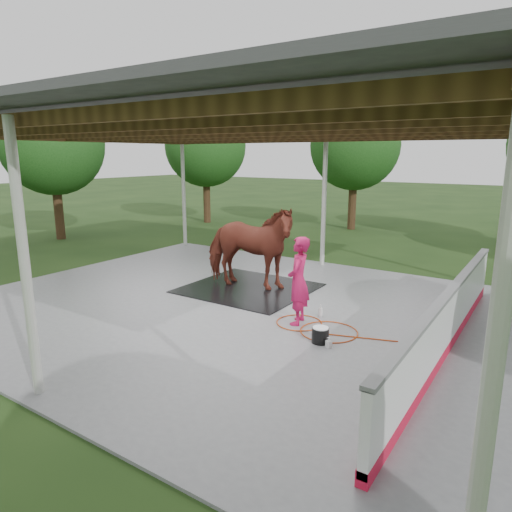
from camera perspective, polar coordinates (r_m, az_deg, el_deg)
The scene contains 12 objects.
ground at distance 10.50m, azimuth -2.95°, elevation -6.38°, with size 100.00×100.00×0.00m, color #1E3814.
concrete_slab at distance 10.49m, azimuth -2.95°, elevation -6.25°, with size 12.00×10.00×0.05m, color slate.
pavilion_structure at distance 9.95m, azimuth -3.22°, elevation 15.78°, with size 12.60×10.60×4.05m.
dasher_board at distance 8.55m, azimuth 22.87°, elevation -7.68°, with size 0.16×8.00×1.15m.
tree_belt at distance 10.51m, azimuth 1.19°, elevation 14.65°, with size 28.00×28.00×5.80m.
rubber_mat at distance 11.71m, azimuth -0.92°, elevation -4.03°, with size 3.03×2.84×0.02m, color black.
horse at distance 11.45m, azimuth -0.94°, elevation 1.13°, with size 1.15×2.51×2.12m, color maroon.
handler at distance 9.15m, azimuth 5.33°, elevation -3.10°, with size 0.65×0.43×1.79m, color #AC1246.
wash_bucket at distance 8.50m, azimuth 8.05°, elevation -9.72°, with size 0.32×0.32×0.29m.
soap_bottle_a at distance 9.81m, azimuth 8.07°, elevation -6.77°, with size 0.10×0.10×0.26m, color silver.
soap_bottle_b at distance 8.33m, azimuth 9.09°, elevation -10.62°, with size 0.09×0.09×0.20m, color #338CD8.
hose_coil at distance 9.19m, azimuth 7.62°, elevation -8.90°, with size 2.45×1.14×0.02m.
Camera 1 is at (5.93, -7.96, 3.41)m, focal length 32.00 mm.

